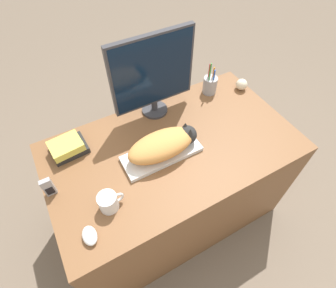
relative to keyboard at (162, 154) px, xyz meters
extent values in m
plane|color=#6B5B4C|center=(0.08, -0.36, -0.78)|extent=(12.00, 12.00, 0.00)
cube|color=brown|center=(0.08, 0.02, -0.40)|extent=(1.35, 0.77, 0.77)
cube|color=silver|center=(0.00, 0.00, 0.00)|extent=(0.41, 0.16, 0.02)
ellipsoid|color=#D18C47|center=(0.00, 0.00, 0.07)|extent=(0.36, 0.17, 0.11)
sphere|color=#262626|center=(0.15, 0.00, 0.06)|extent=(0.10, 0.10, 0.10)
cone|color=#262626|center=(0.15, -0.02, 0.11)|extent=(0.03, 0.03, 0.04)
cone|color=#262626|center=(0.15, 0.02, 0.11)|extent=(0.03, 0.03, 0.04)
cylinder|color=#333338|center=(0.12, 0.31, 0.00)|extent=(0.15, 0.15, 0.02)
cylinder|color=#333338|center=(0.12, 0.31, 0.04)|extent=(0.04, 0.04, 0.07)
cube|color=#333338|center=(0.12, 0.31, 0.27)|extent=(0.47, 0.03, 0.41)
cube|color=black|center=(0.12, 0.30, 0.27)|extent=(0.45, 0.01, 0.39)
ellipsoid|color=silver|center=(-0.46, -0.23, 0.01)|extent=(0.06, 0.09, 0.04)
cylinder|color=silver|center=(-0.34, -0.14, 0.03)|extent=(0.09, 0.09, 0.09)
torus|color=silver|center=(-0.30, -0.14, 0.03)|extent=(0.06, 0.01, 0.06)
cylinder|color=#939399|center=(0.50, 0.30, 0.04)|extent=(0.09, 0.09, 0.11)
cylinder|color=orange|center=(0.52, 0.31, 0.10)|extent=(0.01, 0.01, 0.13)
cylinder|color=#B21E1E|center=(0.50, 0.32, 0.11)|extent=(0.01, 0.01, 0.15)
cylinder|color=#338C38|center=(0.49, 0.29, 0.12)|extent=(0.01, 0.01, 0.18)
cylinder|color=#1E47B2|center=(0.51, 0.28, 0.10)|extent=(0.01, 0.01, 0.13)
sphere|color=beige|center=(0.70, 0.22, 0.02)|extent=(0.07, 0.07, 0.07)
cube|color=#99999E|center=(-0.56, 0.05, 0.04)|extent=(0.05, 0.02, 0.11)
cube|color=black|center=(-0.56, 0.04, 0.03)|extent=(0.03, 0.00, 0.05)
cube|color=black|center=(-0.41, 0.26, 0.00)|extent=(0.19, 0.16, 0.03)
cube|color=#CCC14C|center=(-0.42, 0.25, 0.04)|extent=(0.17, 0.14, 0.04)
camera|label=1|loc=(-0.36, -0.73, 1.09)|focal=28.00mm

